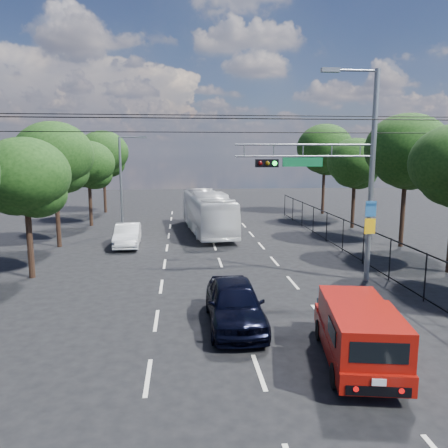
{
  "coord_description": "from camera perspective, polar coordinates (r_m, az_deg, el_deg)",
  "views": [
    {
      "loc": [
        -2.02,
        -10.96,
        5.94
      ],
      "look_at": [
        -0.19,
        7.92,
        2.8
      ],
      "focal_mm": 35.0,
      "sensor_mm": 36.0,
      "label": 1
    }
  ],
  "objects": [
    {
      "name": "tree_left_b",
      "position": [
        22.21,
        -24.44,
        5.06
      ],
      "size": [
        4.08,
        4.08,
        6.63
      ],
      "color": "black",
      "rests_on": "ground"
    },
    {
      "name": "tree_right_d",
      "position": [
        35.63,
        16.75,
        7.26
      ],
      "size": [
        4.32,
        4.32,
        7.02
      ],
      "color": "black",
      "rests_on": "ground"
    },
    {
      "name": "white_van",
      "position": [
        28.42,
        -12.48,
        -1.43
      ],
      "size": [
        1.67,
        4.35,
        1.42
      ],
      "primitive_type": "imported",
      "rotation": [
        0.0,
        0.0,
        0.04
      ],
      "color": "white",
      "rests_on": "ground"
    },
    {
      "name": "tree_left_d",
      "position": [
        36.74,
        -17.24,
        7.08
      ],
      "size": [
        4.2,
        4.2,
        6.83
      ],
      "color": "black",
      "rests_on": "ground"
    },
    {
      "name": "signal_mast",
      "position": [
        20.32,
        15.65,
        7.09
      ],
      "size": [
        6.43,
        0.39,
        9.5
      ],
      "color": "slate",
      "rests_on": "ground"
    },
    {
      "name": "tree_left_e",
      "position": [
        44.63,
        -15.48,
        8.54
      ],
      "size": [
        4.92,
        4.92,
        7.99
      ],
      "color": "black",
      "rests_on": "ground"
    },
    {
      "name": "red_pickup",
      "position": [
        13.13,
        17.05,
        -13.26
      ],
      "size": [
        2.57,
        5.11,
        1.82
      ],
      "color": "black",
      "rests_on": "ground"
    },
    {
      "name": "navy_hatchback",
      "position": [
        15.26,
        1.4,
        -10.3
      ],
      "size": [
        1.88,
        4.67,
        1.59
      ],
      "primitive_type": "imported",
      "rotation": [
        0.0,
        0.0,
        -0.0
      ],
      "color": "black",
      "rests_on": "ground"
    },
    {
      "name": "white_bus",
      "position": [
        32.51,
        -2.13,
        1.56
      ],
      "size": [
        3.59,
        11.03,
        3.02
      ],
      "primitive_type": "imported",
      "rotation": [
        0.0,
        0.0,
        0.1
      ],
      "color": "silver",
      "rests_on": "ground"
    },
    {
      "name": "lane_markings",
      "position": [
        25.73,
        -0.89,
        -3.94
      ],
      "size": [
        6.12,
        38.0,
        0.01
      ],
      "color": "beige",
      "rests_on": "ground"
    },
    {
      "name": "utility_wires",
      "position": [
        19.94,
        0.29,
        13.12
      ],
      "size": [
        22.0,
        5.04,
        0.74
      ],
      "color": "black",
      "rests_on": "ground"
    },
    {
      "name": "tree_right_e",
      "position": [
        43.19,
        13.03,
        9.16
      ],
      "size": [
        5.28,
        5.28,
        8.58
      ],
      "color": "black",
      "rests_on": "ground"
    },
    {
      "name": "streetlight_left",
      "position": [
        33.3,
        -13.04,
        5.72
      ],
      "size": [
        2.09,
        0.22,
        7.08
      ],
      "color": "slate",
      "rests_on": "ground"
    },
    {
      "name": "ground",
      "position": [
        12.63,
        4.58,
        -18.69
      ],
      "size": [
        120.0,
        120.0,
        0.0
      ],
      "primitive_type": "plane",
      "color": "black",
      "rests_on": "ground"
    },
    {
      "name": "fence_right",
      "position": [
        25.53,
        16.72,
        -2.09
      ],
      "size": [
        0.06,
        34.03,
        2.0
      ],
      "color": "black",
      "rests_on": "ground"
    },
    {
      "name": "tree_right_c",
      "position": [
        29.44,
        22.75,
        8.28
      ],
      "size": [
        5.1,
        5.1,
        8.29
      ],
      "color": "black",
      "rests_on": "ground"
    },
    {
      "name": "tree_left_c",
      "position": [
        29.04,
        -21.25,
        7.69
      ],
      "size": [
        4.8,
        4.8,
        7.8
      ],
      "color": "black",
      "rests_on": "ground"
    }
  ]
}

